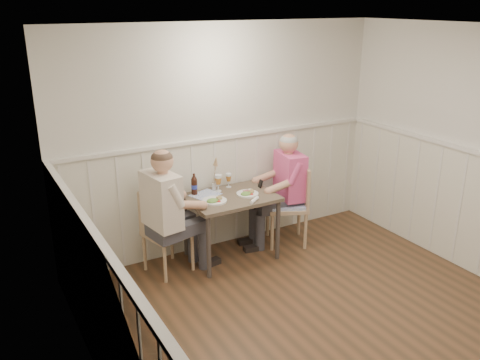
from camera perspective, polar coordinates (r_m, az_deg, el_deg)
The scene contains 16 objects.
ground_plane at distance 4.75m, azimuth 11.74°, elevation -17.10°, with size 4.50×4.50×0.00m, color #44301E.
room_shell at distance 4.05m, azimuth 13.20°, elevation 0.48°, with size 4.04×4.54×2.60m.
wainscot at distance 4.85m, azimuth 6.99°, elevation -6.49°, with size 4.00×4.49×1.34m.
dining_table at distance 5.68m, azimuth -0.99°, elevation -2.72°, with size 0.97×0.70×0.75m.
chair_right at distance 6.11m, azimuth 5.84°, elevation -2.40°, with size 0.61×0.61×0.98m.
chair_left at distance 5.48m, azimuth -8.64°, elevation -5.62°, with size 0.53×0.53×0.91m.
man_in_pink at distance 6.10m, azimuth 5.19°, elevation -1.94°, with size 0.69×0.48×1.38m.
diner_cream at distance 5.36m, azimuth -8.26°, elevation -4.95°, with size 0.72×0.51×1.44m.
plate_man at distance 5.68m, azimuth 0.81°, elevation -1.47°, with size 0.25×0.25×0.06m.
plate_diner at distance 5.48m, azimuth -2.95°, elevation -2.27°, with size 0.27×0.27×0.07m.
beer_glass_a at distance 5.87m, azimuth -1.29°, elevation 0.23°, with size 0.07×0.07×0.17m.
beer_glass_b at distance 5.74m, azimuth -2.46°, elevation -0.03°, with size 0.08×0.08×0.20m.
beer_bottle at distance 5.67m, azimuth -5.16°, elevation -0.60°, with size 0.07×0.07×0.25m.
rolled_napkin at distance 5.48m, azimuth 1.63°, elevation -2.26°, with size 0.16×0.13×0.04m.
grass_vase at distance 5.75m, azimuth -2.96°, elevation 0.53°, with size 0.05×0.05×0.41m.
gingham_mat at distance 5.69m, azimuth -3.92°, elevation -1.66°, with size 0.37×0.33×0.01m.
Camera 1 is at (-2.64, -2.79, 2.80)m, focal length 38.00 mm.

